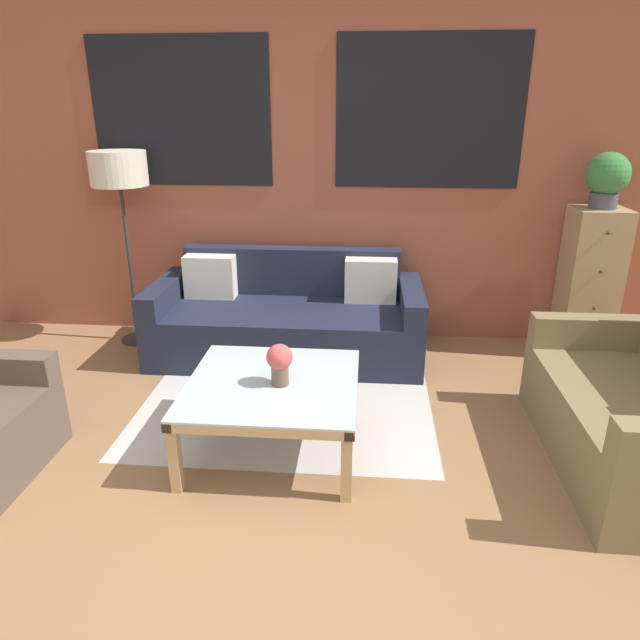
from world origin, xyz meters
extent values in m
plane|color=#8E6642|center=(0.00, 0.00, 0.00)|extent=(16.00, 16.00, 0.00)
cube|color=brown|center=(0.00, 2.44, 1.40)|extent=(8.40, 0.08, 2.80)
cube|color=black|center=(-0.95, 2.39, 1.80)|extent=(1.40, 0.01, 1.10)
cube|color=black|center=(0.95, 2.39, 1.80)|extent=(1.40, 0.01, 1.10)
cube|color=#BCB7B2|center=(0.01, 1.20, 0.00)|extent=(1.89, 1.67, 0.00)
cube|color=#1E2338|center=(-0.09, 1.82, 0.20)|extent=(1.74, 0.72, 0.40)
cube|color=#1E2338|center=(-0.09, 2.26, 0.39)|extent=(1.74, 0.16, 0.78)
cube|color=#1E2338|center=(-1.04, 1.90, 0.29)|extent=(0.16, 0.88, 0.58)
cube|color=#1E2338|center=(0.86, 1.90, 0.29)|extent=(0.16, 0.88, 0.58)
cube|color=silver|center=(-0.73, 2.10, 0.57)|extent=(0.40, 0.16, 0.34)
cube|color=beige|center=(0.55, 2.10, 0.57)|extent=(0.40, 0.16, 0.34)
cube|color=olive|center=(1.89, 0.62, 0.21)|extent=(0.64, 1.16, 0.42)
cube|color=olive|center=(1.97, 1.27, 0.31)|extent=(0.80, 0.14, 0.62)
cube|color=silver|center=(0.01, 0.61, 0.42)|extent=(0.94, 0.94, 0.01)
cube|color=tan|center=(0.01, 0.16, 0.39)|extent=(0.94, 0.05, 0.05)
cube|color=tan|center=(0.01, 1.05, 0.39)|extent=(0.94, 0.05, 0.05)
cube|color=tan|center=(-0.43, 0.61, 0.39)|extent=(0.05, 0.94, 0.05)
cube|color=tan|center=(0.46, 0.61, 0.39)|extent=(0.05, 0.94, 0.05)
cube|color=tan|center=(-0.42, 0.18, 0.21)|extent=(0.06, 0.05, 0.41)
cube|color=tan|center=(0.45, 0.18, 0.21)|extent=(0.06, 0.05, 0.41)
cube|color=tan|center=(-0.42, 1.04, 0.21)|extent=(0.06, 0.06, 0.41)
cube|color=tan|center=(0.45, 1.04, 0.21)|extent=(0.06, 0.06, 0.41)
cylinder|color=#2D2D2D|center=(-1.38, 2.10, 0.01)|extent=(0.28, 0.28, 0.02)
cylinder|color=#2D2D2D|center=(-1.38, 2.10, 0.65)|extent=(0.03, 0.03, 1.26)
cylinder|color=beige|center=(-1.38, 2.10, 1.40)|extent=(0.43, 0.43, 0.26)
cube|color=tan|center=(2.22, 2.18, 0.57)|extent=(0.38, 0.37, 1.14)
sphere|color=#38332D|center=(2.22, 1.99, 1.00)|extent=(0.02, 0.02, 0.02)
sphere|color=#38332D|center=(2.22, 1.99, 0.71)|extent=(0.02, 0.02, 0.02)
sphere|color=#38332D|center=(2.22, 1.99, 0.43)|extent=(0.02, 0.02, 0.02)
sphere|color=#38332D|center=(2.22, 1.99, 0.14)|extent=(0.02, 0.02, 0.02)
cylinder|color=#47474C|center=(2.22, 2.18, 1.20)|extent=(0.19, 0.19, 0.11)
sphere|color=#387A3D|center=(2.22, 2.18, 1.39)|extent=(0.31, 0.31, 0.31)
cylinder|color=brown|center=(0.06, 0.58, 0.48)|extent=(0.10, 0.10, 0.11)
sphere|color=#CC4C4C|center=(0.06, 0.58, 0.59)|extent=(0.14, 0.14, 0.14)
camera|label=1|loc=(0.52, -2.18, 1.86)|focal=32.00mm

